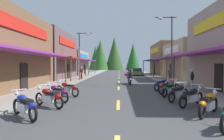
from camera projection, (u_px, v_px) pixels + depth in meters
ground at (119, 77)px, 31.92m from camera, size 9.12×89.32×0.10m
sidewalk_left at (84, 77)px, 32.14m from camera, size 2.54×89.32×0.12m
sidewalk_right at (155, 77)px, 31.70m from camera, size 2.54×89.32×0.12m
centerline_dashes at (119, 76)px, 35.75m from camera, size 0.16×64.72×0.01m
storefront_left_middle at (44, 56)px, 27.26m from camera, size 8.75×11.30×6.45m
storefront_left_far at (67, 63)px, 39.73m from camera, size 8.88×11.19×4.70m
storefront_right_middle at (194, 61)px, 26.45m from camera, size 8.14×10.05×5.11m
storefront_right_far at (171, 59)px, 38.84m from camera, size 8.31×11.36×6.22m
streetlamp_left at (82, 49)px, 24.32m from camera, size 1.99×0.30×6.05m
streetlamp_right at (169, 41)px, 18.22m from camera, size 1.99×0.30×6.54m
motorcycle_parked_right_1 at (208, 103)px, 7.65m from camera, size 1.48×1.68×1.04m
motorcycle_parked_right_2 at (191, 96)px, 9.32m from camera, size 1.67×1.49×1.04m
motorcycle_parked_right_3 at (179, 92)px, 10.69m from camera, size 1.58×1.59×1.04m
motorcycle_parked_right_4 at (170, 89)px, 12.34m from camera, size 1.42×1.73×1.04m
motorcycle_parked_right_5 at (169, 87)px, 13.54m from camera, size 1.81×1.32×1.04m
motorcycle_parked_right_6 at (162, 84)px, 15.19m from camera, size 1.61×1.56×1.04m
motorcycle_parked_left_0 at (24, 105)px, 7.28m from camera, size 1.66×1.51×1.04m
motorcycle_parked_left_1 at (49, 97)px, 9.15m from camera, size 1.82×1.30×1.04m
motorcycle_parked_left_2 at (57, 92)px, 10.64m from camera, size 1.75×1.40×1.04m
motorcycle_parked_left_3 at (67, 88)px, 12.48m from camera, size 1.84×1.26×1.04m
rider_cruising_lead at (131, 78)px, 19.76m from camera, size 0.60×2.14×1.57m
rider_cruising_trailing at (129, 77)px, 20.88m from camera, size 0.60×2.14×1.57m
pedestrian_by_shop at (81, 72)px, 26.28m from camera, size 0.48×0.42×1.71m
pedestrian_browsing at (170, 74)px, 24.68m from camera, size 0.39×0.53×1.53m
pedestrian_waiting at (192, 79)px, 14.24m from camera, size 0.40×0.52×1.70m
parked_car_curbside at (137, 72)px, 36.27m from camera, size 2.28×4.41×1.40m
treeline_backdrop at (112, 56)px, 77.12m from camera, size 20.93×11.01×12.93m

